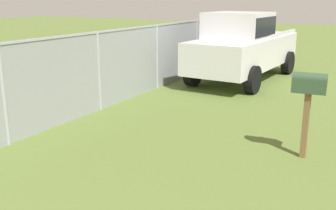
% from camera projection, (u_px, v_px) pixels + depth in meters
% --- Properties ---
extents(mailbox, '(0.25, 0.53, 1.39)m').
position_uv_depth(mailbox, '(309.00, 90.00, 6.18)').
color(mailbox, brown).
rests_on(mailbox, ground).
extents(pickup_truck, '(5.16, 2.28, 2.09)m').
position_uv_depth(pickup_truck, '(243.00, 45.00, 12.12)').
color(pickup_truck, silver).
rests_on(pickup_truck, ground).
extents(fence_section, '(15.51, 0.07, 1.80)m').
position_uv_depth(fence_section, '(99.00, 68.00, 8.93)').
color(fence_section, '#9EA3A8').
rests_on(fence_section, ground).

